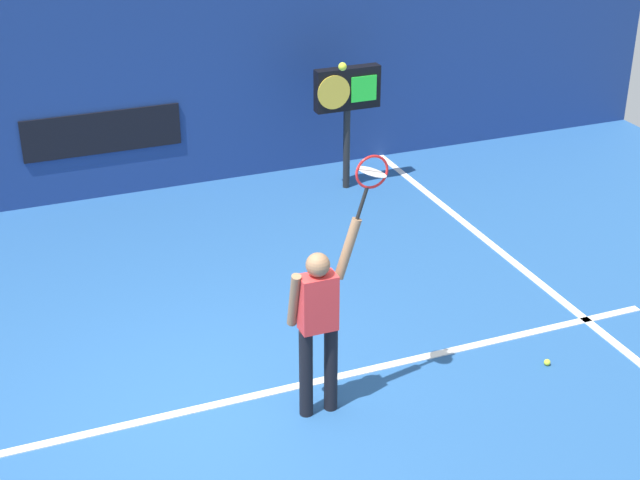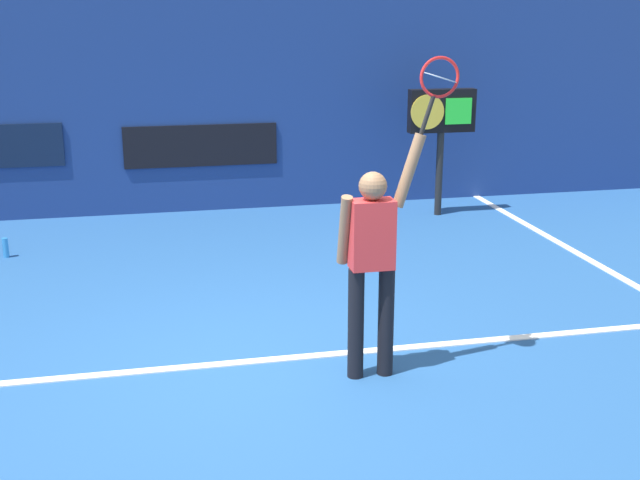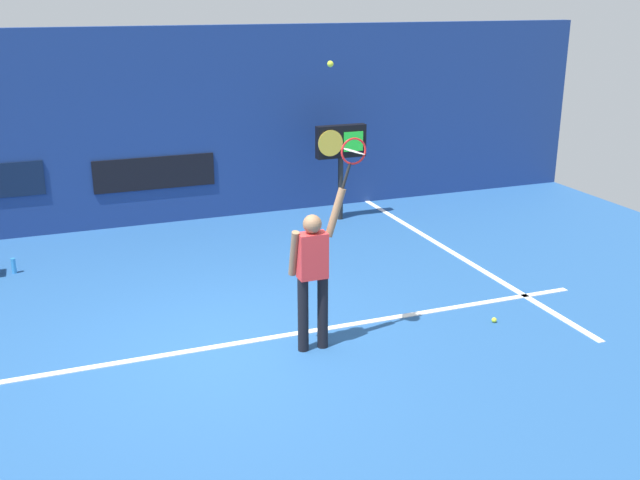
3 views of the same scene
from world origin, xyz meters
name	(u,v)px [view 2 (image 2 of 3)]	position (x,y,z in m)	size (l,w,h in m)	color
ground_plane	(253,366)	(0.00, 0.00, 0.00)	(18.00, 18.00, 0.00)	#23518C
back_wall	(198,88)	(0.00, 5.61, 1.78)	(18.00, 0.20, 3.56)	navy
sponsor_banner_center	(201,146)	(0.00, 5.49, 0.97)	(2.20, 0.03, 0.60)	black
court_baseline	(252,361)	(0.00, 0.08, 0.01)	(10.00, 0.10, 0.01)	white
court_sideline	(593,262)	(4.30, 2.00, 0.01)	(0.10, 7.00, 0.01)	white
tennis_player	(372,257)	(0.92, -0.36, 1.01)	(0.66, 0.31, 1.98)	black
tennis_racket	(438,82)	(1.40, -0.37, 2.36)	(0.39, 0.27, 0.63)	black
scoreboard_clock	(441,117)	(3.30, 4.55, 1.41)	(0.96, 0.20, 1.80)	black
water_bottle	(6,248)	(-2.49, 3.67, 0.12)	(0.07, 0.07, 0.24)	#338CD8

